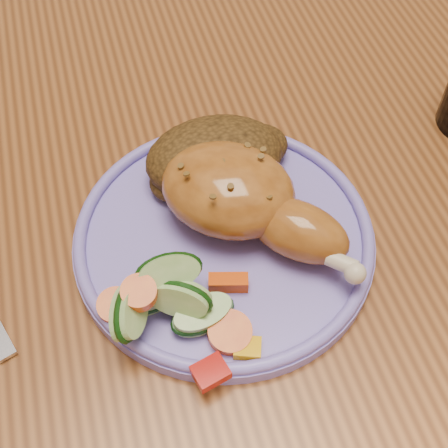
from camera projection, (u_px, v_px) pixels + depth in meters
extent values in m
plane|color=#56311D|center=(224.00, 404.00, 1.20)|extent=(4.00, 4.00, 0.00)
cube|color=brown|center=(224.00, 137.00, 0.61)|extent=(0.90, 1.40, 0.04)
cube|color=brown|center=(319.00, 17.00, 1.34)|extent=(0.06, 0.06, 0.71)
cube|color=#4C2D16|center=(145.00, 45.00, 1.16)|extent=(0.42, 0.42, 0.04)
cylinder|color=#4C2D16|center=(85.00, 212.00, 1.21)|extent=(0.04, 0.04, 0.41)
cylinder|color=#4C2D16|center=(62.00, 91.00, 1.42)|extent=(0.04, 0.04, 0.41)
cylinder|color=#4C2D16|center=(261.00, 174.00, 1.27)|extent=(0.04, 0.04, 0.41)
cylinder|color=#4C2D16|center=(215.00, 63.00, 1.48)|extent=(0.04, 0.04, 0.41)
cylinder|color=#7A6BD6|center=(224.00, 239.00, 0.50)|extent=(0.24, 0.24, 0.01)
torus|color=#7A6BD6|center=(224.00, 231.00, 0.50)|extent=(0.24, 0.24, 0.01)
ellipsoid|color=#A86223|center=(228.00, 189.00, 0.49)|extent=(0.14, 0.14, 0.06)
ellipsoid|color=#A86223|center=(298.00, 230.00, 0.48)|extent=(0.09, 0.09, 0.04)
sphere|color=beige|center=(355.00, 273.00, 0.45)|extent=(0.02, 0.02, 0.02)
ellipsoid|color=#4A3112|center=(215.00, 157.00, 0.52)|extent=(0.12, 0.09, 0.05)
ellipsoid|color=#4A3112|center=(255.00, 147.00, 0.54)|extent=(0.06, 0.05, 0.03)
ellipsoid|color=#4A3112|center=(178.00, 181.00, 0.52)|extent=(0.05, 0.04, 0.02)
cube|color=#A50A05|center=(210.00, 372.00, 0.43)|extent=(0.03, 0.02, 0.01)
cube|color=#E5A507|center=(247.00, 348.00, 0.44)|extent=(0.02, 0.02, 0.01)
cylinder|color=#EF5707|center=(116.00, 307.00, 0.45)|extent=(0.03, 0.03, 0.02)
cylinder|color=#EF5707|center=(139.00, 293.00, 0.43)|extent=(0.03, 0.03, 0.01)
cube|color=#EF5707|center=(228.00, 283.00, 0.47)|extent=(0.03, 0.02, 0.01)
cylinder|color=#EF5707|center=(230.00, 333.00, 0.44)|extent=(0.03, 0.03, 0.02)
cylinder|color=#B2D48A|center=(150.00, 295.00, 0.46)|extent=(0.05, 0.05, 0.02)
cylinder|color=#B2D48A|center=(180.00, 298.00, 0.44)|extent=(0.05, 0.05, 0.05)
cylinder|color=#B2D48A|center=(203.00, 315.00, 0.45)|extent=(0.05, 0.05, 0.02)
cylinder|color=#B2D48A|center=(129.00, 311.00, 0.43)|extent=(0.05, 0.05, 0.05)
cylinder|color=#B2D48A|center=(169.00, 272.00, 0.44)|extent=(0.04, 0.04, 0.04)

